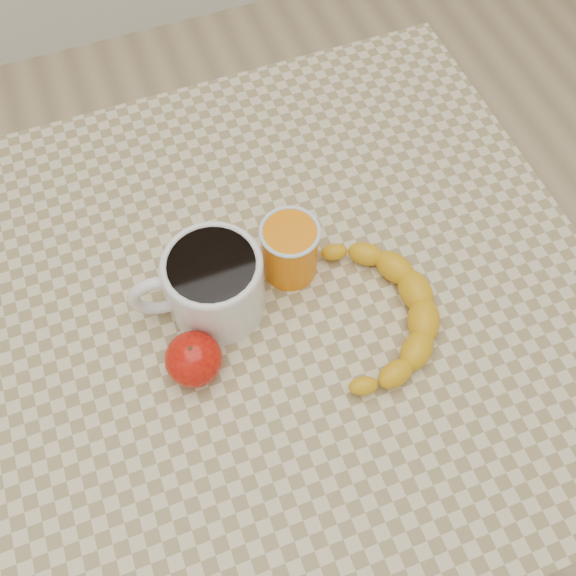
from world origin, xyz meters
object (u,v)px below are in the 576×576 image
object	(u,v)px
apple	(194,359)
table	(288,325)
banana	(379,314)
orange_juice_glass	(290,249)
coffee_mug	(212,283)

from	to	relation	value
apple	table	bearing A→B (deg)	21.68
apple	banana	world-z (taller)	apple
orange_juice_glass	apple	distance (m)	0.18
orange_juice_glass	apple	bearing A→B (deg)	-149.12
table	apple	distance (m)	0.19
coffee_mug	banana	world-z (taller)	coffee_mug
table	coffee_mug	size ratio (longest dim) A/B	4.64
coffee_mug	orange_juice_glass	world-z (taller)	coffee_mug
apple	coffee_mug	bearing A→B (deg)	57.13
table	orange_juice_glass	bearing A→B (deg)	66.06
apple	banana	distance (m)	0.23
apple	banana	bearing A→B (deg)	-4.61
orange_juice_glass	banana	size ratio (longest dim) A/B	0.30
coffee_mug	orange_juice_glass	xyz separation A→B (m)	(0.11, 0.02, -0.01)
apple	orange_juice_glass	bearing A→B (deg)	30.88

